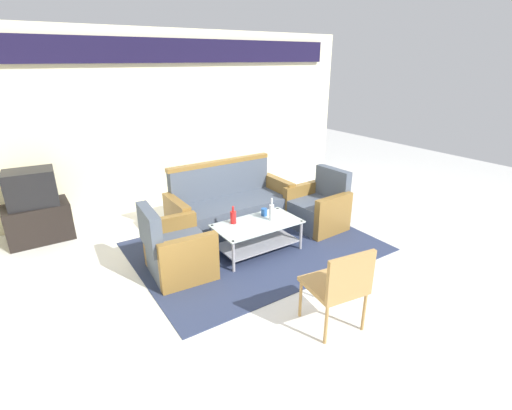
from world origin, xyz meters
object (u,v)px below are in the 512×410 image
(tv_stand, at_px, (39,222))
(wicker_chair, at_px, (340,283))
(armchair_right, at_px, (318,209))
(television, at_px, (31,188))
(armchair_left, at_px, (177,251))
(cup, at_px, (264,212))
(couch, at_px, (230,208))
(bottle_clear, at_px, (272,212))
(bottle_red, at_px, (233,217))
(coffee_table, at_px, (257,233))

(tv_stand, bearing_deg, wicker_chair, -59.93)
(armchair_right, bearing_deg, television, 59.61)
(armchair_left, distance_m, tv_stand, 2.25)
(armchair_left, xyz_separation_m, tv_stand, (-1.23, 1.88, -0.03))
(cup, distance_m, tv_stand, 3.10)
(couch, height_order, bottle_clear, couch)
(bottle_clear, height_order, tv_stand, bottle_clear)
(armchair_left, xyz_separation_m, bottle_clear, (1.27, -0.10, 0.24))
(armchair_left, bearing_deg, armchair_right, 95.82)
(bottle_clear, bearing_deg, armchair_right, 9.84)
(bottle_red, height_order, tv_stand, bottle_red)
(bottle_red, relative_size, wicker_chair, 0.27)
(couch, distance_m, tv_stand, 2.63)
(couch, height_order, bottle_red, couch)
(armchair_right, distance_m, cup, 0.98)
(armchair_right, xyz_separation_m, television, (-3.48, 1.81, 0.47))
(bottle_red, xyz_separation_m, television, (-2.04, 1.80, 0.26))
(bottle_clear, distance_m, television, 3.20)
(cup, bearing_deg, armchair_right, -0.28)
(cup, relative_size, wicker_chair, 0.12)
(tv_stand, bearing_deg, bottle_red, -41.27)
(tv_stand, bearing_deg, television, 85.22)
(bottle_red, bearing_deg, wicker_chair, -88.68)
(bottle_red, relative_size, tv_stand, 0.29)
(armchair_right, xyz_separation_m, bottle_red, (-1.44, 0.02, 0.21))
(armchair_right, relative_size, bottle_red, 3.70)
(armchair_left, xyz_separation_m, coffee_table, (1.06, -0.08, -0.02))
(armchair_right, distance_m, bottle_clear, 1.02)
(armchair_left, xyz_separation_m, television, (-1.23, 1.88, 0.47))
(bottle_clear, xyz_separation_m, tv_stand, (-2.51, 1.98, -0.26))
(coffee_table, relative_size, tv_stand, 1.38)
(couch, distance_m, wicker_chair, 2.52)
(coffee_table, xyz_separation_m, tv_stand, (-2.30, 1.96, -0.01))
(couch, xyz_separation_m, wicker_chair, (-0.30, -2.50, 0.18))
(armchair_left, bearing_deg, wicker_chair, 30.36)
(television, xyz_separation_m, wicker_chair, (2.09, -3.61, -0.27))
(coffee_table, distance_m, tv_stand, 3.02)
(armchair_right, distance_m, bottle_red, 1.45)
(bottle_clear, bearing_deg, tv_stand, 141.72)
(couch, height_order, wicker_chair, couch)
(cup, bearing_deg, armchair_left, -176.76)
(armchair_left, xyz_separation_m, wicker_chair, (0.85, -1.73, 0.21))
(bottle_red, xyz_separation_m, wicker_chair, (0.04, -1.81, -0.00))
(armchair_right, relative_size, cup, 8.50)
(couch, distance_m, armchair_left, 1.39)
(bottle_red, height_order, cup, bottle_red)
(bottle_red, relative_size, cup, 2.30)
(cup, relative_size, tv_stand, 0.12)
(couch, distance_m, bottle_clear, 0.90)
(couch, xyz_separation_m, armchair_right, (1.09, -0.70, -0.03))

